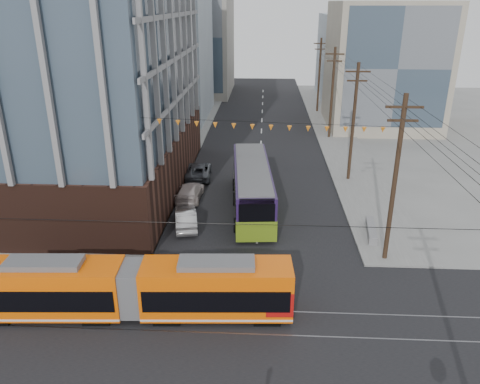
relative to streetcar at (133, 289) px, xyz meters
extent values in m
plane|color=slate|center=(6.51, -4.30, -1.64)|extent=(160.00, 160.00, 0.00)
cube|color=#8C99A5|center=(-10.49, 47.70, 7.36)|extent=(18.00, 16.00, 18.00)
cube|color=gray|center=(22.51, 43.70, 6.36)|extent=(14.00, 14.00, 16.00)
cube|color=gray|center=(-7.49, 67.70, 8.36)|extent=(16.00, 18.00, 20.00)
cube|color=#8C99A5|center=(24.51, 63.70, 5.36)|extent=(16.00, 16.00, 14.00)
cylinder|color=black|center=(15.01, 51.70, 3.86)|extent=(0.30, 0.30, 11.00)
imported|color=#BCBCBC|center=(1.08, 10.91, -0.91)|extent=(2.38, 4.67, 1.47)
imported|color=beige|center=(0.57, 16.15, -0.93)|extent=(2.10, 4.91, 1.41)
imported|color=#4B4F57|center=(0.59, 21.60, -0.93)|extent=(2.70, 5.26, 1.42)
cube|color=gray|center=(14.81, 10.13, -1.27)|extent=(1.30, 3.77, 0.74)
camera|label=1|loc=(6.86, -20.83, 14.24)|focal=35.00mm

